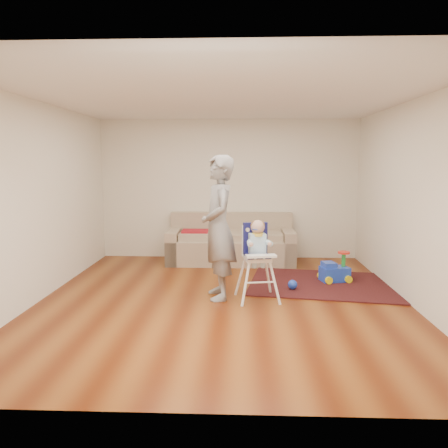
{
  "coord_description": "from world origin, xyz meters",
  "views": [
    {
      "loc": [
        0.25,
        -5.79,
        1.88
      ],
      "look_at": [
        0.0,
        0.4,
        1.0
      ],
      "focal_mm": 35.0,
      "sensor_mm": 36.0,
      "label": 1
    }
  ],
  "objects_px": {
    "ride_on_toy": "(335,266)",
    "toy_ball": "(293,285)",
    "sofa": "(231,238)",
    "adult": "(219,228)",
    "high_chair": "(257,261)",
    "side_table": "(188,248)"
  },
  "relations": [
    {
      "from": "ride_on_toy",
      "to": "high_chair",
      "type": "height_order",
      "value": "high_chair"
    },
    {
      "from": "toy_ball",
      "to": "adult",
      "type": "height_order",
      "value": "adult"
    },
    {
      "from": "sofa",
      "to": "ride_on_toy",
      "type": "xyz_separation_m",
      "value": [
        1.67,
        -1.32,
        -0.2
      ]
    },
    {
      "from": "high_chair",
      "to": "ride_on_toy",
      "type": "bearing_deg",
      "value": 26.46
    },
    {
      "from": "sofa",
      "to": "high_chair",
      "type": "height_order",
      "value": "high_chair"
    },
    {
      "from": "high_chair",
      "to": "adult",
      "type": "relative_size",
      "value": 0.57
    },
    {
      "from": "high_chair",
      "to": "adult",
      "type": "xyz_separation_m",
      "value": [
        -0.53,
        0.07,
        0.45
      ]
    },
    {
      "from": "ride_on_toy",
      "to": "adult",
      "type": "height_order",
      "value": "adult"
    },
    {
      "from": "sofa",
      "to": "high_chair",
      "type": "xyz_separation_m",
      "value": [
        0.42,
        -2.26,
        0.08
      ]
    },
    {
      "from": "sofa",
      "to": "ride_on_toy",
      "type": "bearing_deg",
      "value": -38.39
    },
    {
      "from": "sofa",
      "to": "adult",
      "type": "relative_size",
      "value": 1.19
    },
    {
      "from": "side_table",
      "to": "adult",
      "type": "height_order",
      "value": "adult"
    },
    {
      "from": "high_chair",
      "to": "toy_ball",
      "type": "bearing_deg",
      "value": 29.7
    },
    {
      "from": "adult",
      "to": "high_chair",
      "type": "bearing_deg",
      "value": 69.77
    },
    {
      "from": "side_table",
      "to": "ride_on_toy",
      "type": "distance_m",
      "value": 2.78
    },
    {
      "from": "side_table",
      "to": "adult",
      "type": "bearing_deg",
      "value": -72.03
    },
    {
      "from": "side_table",
      "to": "high_chair",
      "type": "bearing_deg",
      "value": -61.0
    },
    {
      "from": "adult",
      "to": "side_table",
      "type": "bearing_deg",
      "value": -174.24
    },
    {
      "from": "sofa",
      "to": "toy_ball",
      "type": "bearing_deg",
      "value": -62.2
    },
    {
      "from": "ride_on_toy",
      "to": "toy_ball",
      "type": "relative_size",
      "value": 3.37
    },
    {
      "from": "sofa",
      "to": "adult",
      "type": "distance_m",
      "value": 2.26
    },
    {
      "from": "adult",
      "to": "toy_ball",
      "type": "bearing_deg",
      "value": 97.33
    }
  ]
}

